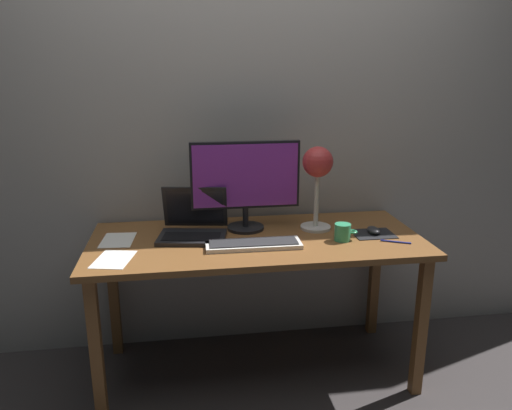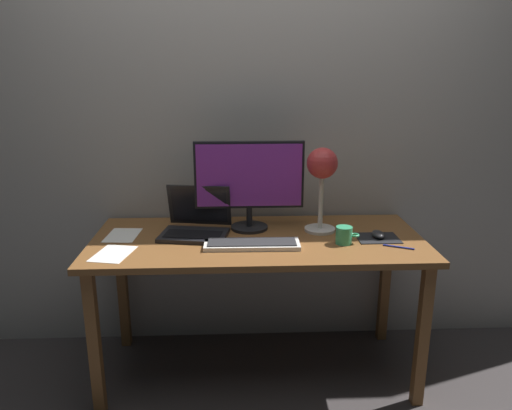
# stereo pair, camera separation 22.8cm
# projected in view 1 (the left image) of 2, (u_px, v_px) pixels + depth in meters

# --- Properties ---
(ground_plane) EXTENTS (4.80, 4.80, 0.00)m
(ground_plane) POSITION_uv_depth(u_px,v_px,m) (257.00, 370.00, 2.59)
(ground_plane) COLOR #383333
(ground_plane) RESTS_ON ground
(back_wall) EXTENTS (4.80, 0.06, 2.60)m
(back_wall) POSITION_uv_depth(u_px,v_px,m) (245.00, 113.00, 2.61)
(back_wall) COLOR #A8A099
(back_wall) RESTS_ON ground
(desk) EXTENTS (1.60, 0.70, 0.74)m
(desk) POSITION_uv_depth(u_px,v_px,m) (257.00, 253.00, 2.41)
(desk) COLOR brown
(desk) RESTS_ON ground
(monitor) EXTENTS (0.54, 0.19, 0.45)m
(monitor) POSITION_uv_depth(u_px,v_px,m) (245.00, 180.00, 2.44)
(monitor) COLOR black
(monitor) RESTS_ON desk
(keyboard_main) EXTENTS (0.44, 0.15, 0.03)m
(keyboard_main) POSITION_uv_depth(u_px,v_px,m) (254.00, 244.00, 2.27)
(keyboard_main) COLOR silver
(keyboard_main) RESTS_ON desk
(laptop) EXTENTS (0.36, 0.32, 0.23)m
(laptop) POSITION_uv_depth(u_px,v_px,m) (193.00, 223.00, 2.40)
(laptop) COLOR black
(laptop) RESTS_ON desk
(desk_lamp) EXTENTS (0.15, 0.15, 0.42)m
(desk_lamp) POSITION_uv_depth(u_px,v_px,m) (318.00, 169.00, 2.43)
(desk_lamp) COLOR beige
(desk_lamp) RESTS_ON desk
(mousepad) EXTENTS (0.20, 0.16, 0.00)m
(mousepad) POSITION_uv_depth(u_px,v_px,m) (373.00, 234.00, 2.43)
(mousepad) COLOR black
(mousepad) RESTS_ON desk
(mouse) EXTENTS (0.06, 0.10, 0.03)m
(mouse) POSITION_uv_depth(u_px,v_px,m) (373.00, 230.00, 2.43)
(mouse) COLOR #28282B
(mouse) RESTS_ON mousepad
(coffee_mug) EXTENTS (0.11, 0.08, 0.08)m
(coffee_mug) POSITION_uv_depth(u_px,v_px,m) (343.00, 232.00, 2.34)
(coffee_mug) COLOR #339966
(coffee_mug) RESTS_ON desk
(paper_sheet_near_mouse) EXTENTS (0.19, 0.24, 0.00)m
(paper_sheet_near_mouse) POSITION_uv_depth(u_px,v_px,m) (114.00, 259.00, 2.12)
(paper_sheet_near_mouse) COLOR white
(paper_sheet_near_mouse) RESTS_ON desk
(paper_sheet_by_keyboard) EXTENTS (0.16, 0.22, 0.00)m
(paper_sheet_by_keyboard) POSITION_uv_depth(u_px,v_px,m) (118.00, 240.00, 2.35)
(paper_sheet_by_keyboard) COLOR white
(paper_sheet_by_keyboard) RESTS_ON desk
(pen) EXTENTS (0.13, 0.07, 0.01)m
(pen) POSITION_uv_depth(u_px,v_px,m) (396.00, 242.00, 2.32)
(pen) COLOR #2633A5
(pen) RESTS_ON desk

